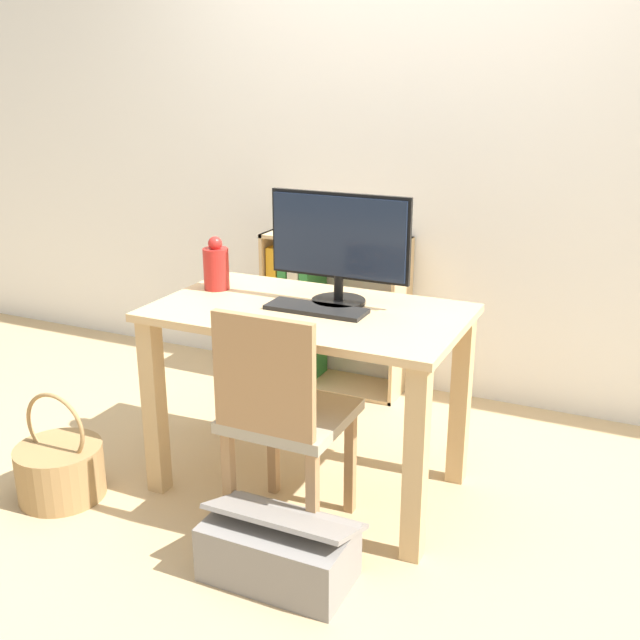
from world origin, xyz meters
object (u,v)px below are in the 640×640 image
(keyboard, at_px, (316,309))
(storage_box, at_px, (279,549))
(vase, at_px, (216,266))
(bookshelf, at_px, (313,315))
(chair, at_px, (282,413))
(basket, at_px, (60,469))
(monitor, at_px, (339,242))

(keyboard, bearing_deg, storage_box, -77.25)
(vase, relative_size, bookshelf, 0.27)
(storage_box, bearing_deg, chair, 113.86)
(keyboard, relative_size, bookshelf, 0.47)
(keyboard, xyz_separation_m, basket, (-0.88, -0.47, -0.63))
(chair, bearing_deg, keyboard, 91.64)
(monitor, xyz_separation_m, keyboard, (-0.04, -0.12, -0.23))
(monitor, distance_m, basket, 1.39)
(monitor, xyz_separation_m, storage_box, (0.09, -0.68, -0.87))
(keyboard, xyz_separation_m, chair, (0.02, -0.32, -0.28))
(vase, height_order, bookshelf, vase)
(bookshelf, distance_m, storage_box, 1.67)
(keyboard, distance_m, vase, 0.51)
(monitor, height_order, storage_box, monitor)
(bookshelf, bearing_deg, storage_box, -68.42)
(vase, xyz_separation_m, bookshelf, (0.01, 0.88, -0.46))
(bookshelf, height_order, basket, bookshelf)
(monitor, distance_m, keyboard, 0.26)
(keyboard, height_order, storage_box, keyboard)
(bookshelf, bearing_deg, monitor, -58.84)
(monitor, xyz_separation_m, basket, (-0.91, -0.60, -0.86))
(monitor, height_order, keyboard, monitor)
(basket, bearing_deg, storage_box, -4.67)
(keyboard, xyz_separation_m, storage_box, (0.13, -0.55, -0.64))
(keyboard, relative_size, basket, 0.87)
(vase, bearing_deg, bookshelf, 89.33)
(basket, relative_size, storage_box, 0.89)
(keyboard, bearing_deg, basket, -151.71)
(monitor, distance_m, chair, 0.68)
(keyboard, distance_m, bookshelf, 1.16)
(vase, bearing_deg, monitor, 2.76)
(vase, relative_size, chair, 0.25)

